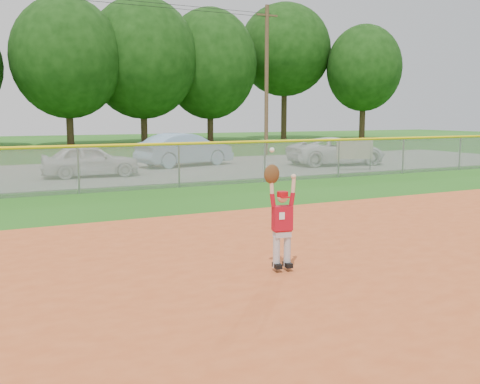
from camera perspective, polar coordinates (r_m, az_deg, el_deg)
name	(u,v)px	position (r m, az deg, el deg)	size (l,w,h in m)	color
ground	(371,256)	(9.77, 13.78, -6.70)	(120.00, 120.00, 0.00)	#205B14
parking_strip	(134,171)	(24.13, -11.28, 2.25)	(44.00, 10.00, 0.03)	gray
car_white_a	(90,160)	(22.02, -15.67, 3.26)	(1.52, 3.78, 1.29)	silver
car_blue	(185,150)	(25.85, -5.89, 4.53)	(1.65, 4.74, 1.56)	#83A5C3
car_white_b	(337,151)	(26.70, 10.27, 4.32)	(2.23, 4.83, 1.34)	white
sponsor_sign	(355,150)	(24.03, 12.14, 4.42)	(1.50, 0.66, 1.43)	gray
outfield_fence	(179,162)	(18.34, -6.53, 3.21)	(40.06, 0.10, 1.55)	gray
power_lines	(120,73)	(30.15, -12.66, 12.25)	(19.40, 0.24, 9.00)	#4C3823
tree_line	(71,50)	(45.95, -17.62, 14.21)	(62.37, 13.00, 14.43)	#422D1C
ballplayer	(281,217)	(8.34, 4.36, -2.65)	(0.54, 0.25, 1.89)	silver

